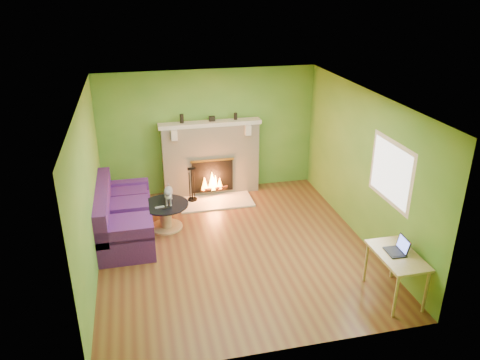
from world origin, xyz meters
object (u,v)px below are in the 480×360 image
object	(u,v)px
desk	(397,259)
cat	(169,194)
coffee_table	(166,214)
sofa	(122,217)

from	to	relation	value
desk	cat	bearing A→B (deg)	136.30
desk	cat	distance (m)	4.08
coffee_table	desk	size ratio (longest dim) A/B	0.90
sofa	coffee_table	size ratio (longest dim) A/B	2.43
coffee_table	desk	world-z (taller)	desk
cat	coffee_table	bearing A→B (deg)	-140.65
desk	sofa	bearing A→B (deg)	144.87
sofa	desk	bearing A→B (deg)	-35.13
coffee_table	cat	size ratio (longest dim) A/B	1.51
sofa	cat	size ratio (longest dim) A/B	3.67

